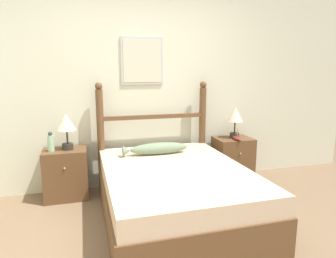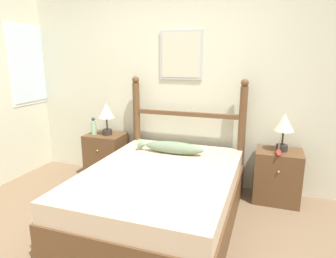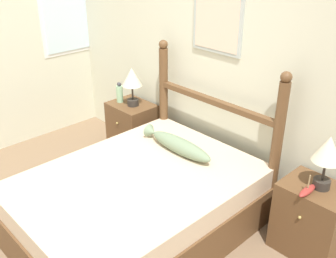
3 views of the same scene
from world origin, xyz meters
name	(u,v)px [view 1 (image 1 of 3)]	position (x,y,z in m)	size (l,w,h in m)	color
ground_plane	(184,254)	(0.00, 0.00, 0.00)	(16.00, 16.00, 0.00)	#7A6047
wall_back	(141,88)	(0.00, 1.73, 1.28)	(6.40, 0.08, 2.55)	beige
bed	(175,193)	(0.12, 0.65, 0.27)	(1.44, 1.93, 0.54)	brown
headboard	(154,132)	(0.12, 1.57, 0.73)	(1.44, 0.09, 1.37)	brown
nightstand_left	(66,174)	(-0.98, 1.48, 0.30)	(0.50, 0.41, 0.60)	brown
nightstand_right	(233,159)	(1.23, 1.48, 0.30)	(0.50, 0.41, 0.60)	brown
table_lamp_left	(66,125)	(-0.94, 1.47, 0.89)	(0.21, 0.21, 0.43)	#2D2823
table_lamp_right	(235,117)	(1.24, 1.49, 0.89)	(0.21, 0.21, 0.43)	#2D2823
bottle	(51,143)	(-1.12, 1.43, 0.70)	(0.07, 0.07, 0.23)	#99C699
model_boat	(237,138)	(1.21, 1.35, 0.62)	(0.06, 0.21, 0.15)	maroon
fish_pillow	(156,149)	(0.06, 1.17, 0.61)	(0.77, 0.15, 0.14)	gray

